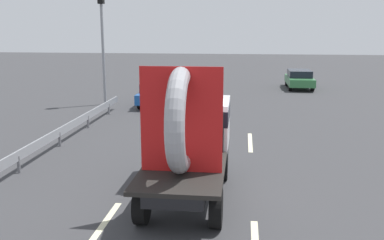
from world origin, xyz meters
The scene contains 9 objects.
ground_plane centered at (0.00, 0.00, 0.00)m, with size 120.00×120.00×0.00m, color #38383A.
flatbed_truck centered at (-0.29, 0.05, 1.65)m, with size 2.02×5.10×3.58m.
distant_sedan centered at (-3.73, 13.03, 0.72)m, with size 1.75×4.09×1.33m.
traffic_light centered at (-6.80, 12.89, 4.21)m, with size 0.42×0.36×6.54m.
guardrail centered at (-5.73, 5.51, 0.53)m, with size 0.10×12.30×0.71m.
lane_dash_left_near centered at (-2.01, -2.20, 0.00)m, with size 2.32×0.16×0.01m, color beige.
lane_dash_left_far centered at (-2.01, 5.24, 0.00)m, with size 2.88×0.16×0.01m, color beige.
lane_dash_right_far centered at (1.43, 5.40, 0.00)m, with size 2.84×0.16×0.01m, color beige.
oncoming_car centered at (5.14, 20.93, 0.71)m, with size 1.75×4.08×1.33m.
Camera 1 is at (1.09, -11.25, 4.46)m, focal length 40.84 mm.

